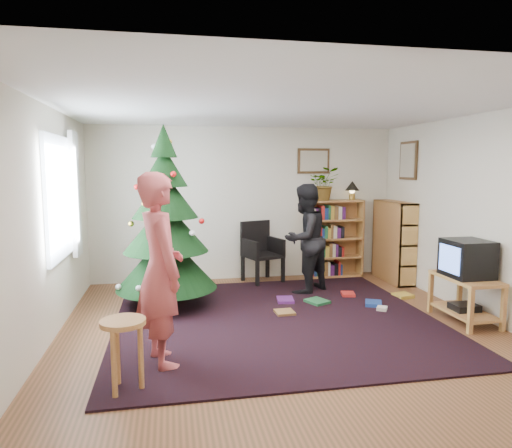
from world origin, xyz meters
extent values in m
plane|color=brown|center=(0.00, 0.00, 0.00)|extent=(5.00, 5.00, 0.00)
plane|color=white|center=(0.00, 0.00, 2.50)|extent=(5.00, 5.00, 0.00)
cube|color=silver|center=(0.00, 2.50, 1.25)|extent=(5.00, 0.02, 2.50)
cube|color=silver|center=(0.00, -2.50, 1.25)|extent=(5.00, 0.02, 2.50)
cube|color=silver|center=(-2.50, 0.00, 1.25)|extent=(0.02, 5.00, 2.50)
cube|color=silver|center=(2.50, 0.00, 1.25)|extent=(0.02, 5.00, 2.50)
cube|color=black|center=(0.00, 0.30, 0.01)|extent=(3.80, 3.60, 0.02)
cube|color=silver|center=(-2.47, 0.60, 1.50)|extent=(0.04, 1.20, 1.40)
cube|color=silver|center=(-2.43, 1.30, 1.50)|extent=(0.06, 0.35, 1.60)
cube|color=#4C3319|center=(1.15, 2.48, 1.95)|extent=(0.55, 0.03, 0.42)
cube|color=beige|center=(1.15, 2.48, 1.95)|extent=(0.47, 0.01, 0.34)
cube|color=#4C3319|center=(2.48, 1.75, 1.95)|extent=(0.03, 0.50, 0.60)
cube|color=beige|center=(2.48, 1.75, 1.95)|extent=(0.01, 0.42, 0.52)
cylinder|color=#3F2816|center=(-1.29, 1.11, 0.13)|extent=(0.13, 0.13, 0.26)
cone|color=black|center=(-1.29, 1.11, 0.63)|extent=(1.32, 1.32, 0.75)
cone|color=black|center=(-1.29, 1.11, 1.08)|extent=(1.11, 1.11, 0.66)
cone|color=black|center=(-1.29, 1.11, 1.49)|extent=(0.85, 0.85, 0.59)
cone|color=black|center=(-1.29, 1.11, 1.85)|extent=(0.60, 0.60, 0.51)
cone|color=black|center=(-1.29, 1.11, 2.18)|extent=(0.34, 0.34, 0.43)
cube|color=#B88842|center=(1.49, 2.34, 0.65)|extent=(0.95, 0.30, 1.30)
cube|color=#B88842|center=(1.49, 2.34, 1.29)|extent=(0.95, 0.30, 0.03)
cube|color=#B88842|center=(2.34, 1.87, 0.65)|extent=(0.30, 0.95, 1.30)
cube|color=#B88842|center=(2.34, 1.87, 1.29)|extent=(0.30, 0.95, 0.03)
cube|color=#B88842|center=(2.22, -0.16, 0.53)|extent=(0.47, 0.85, 0.04)
cube|color=#B88842|center=(2.01, -0.55, 0.26)|extent=(0.05, 0.05, 0.51)
cube|color=#B88842|center=(2.43, -0.55, 0.26)|extent=(0.05, 0.05, 0.51)
cube|color=#B88842|center=(2.01, 0.24, 0.26)|extent=(0.05, 0.05, 0.51)
cube|color=#B88842|center=(2.43, 0.24, 0.26)|extent=(0.05, 0.05, 0.51)
cube|color=#B88842|center=(2.22, -0.16, 0.12)|extent=(0.43, 0.81, 0.03)
cube|color=black|center=(2.22, -0.16, 0.17)|extent=(0.30, 0.25, 0.08)
cube|color=black|center=(2.22, -0.16, 0.77)|extent=(0.46, 0.51, 0.44)
cube|color=#537BE3|center=(1.99, -0.16, 0.77)|extent=(0.01, 0.39, 0.32)
cube|color=black|center=(0.22, 2.16, 0.44)|extent=(0.68, 0.68, 0.05)
cube|color=black|center=(0.22, 2.40, 0.71)|extent=(0.52, 0.22, 0.53)
cube|color=black|center=(-0.02, 1.92, 0.22)|extent=(0.06, 0.06, 0.44)
cube|color=black|center=(0.45, 1.92, 0.22)|extent=(0.06, 0.06, 0.44)
cube|color=black|center=(-0.02, 2.40, 0.22)|extent=(0.06, 0.06, 0.44)
cube|color=black|center=(0.45, 2.40, 0.22)|extent=(0.06, 0.06, 0.44)
cylinder|color=#B88842|center=(-1.63, -1.20, 0.59)|extent=(0.37, 0.37, 0.04)
cylinder|color=#B88842|center=(-1.50, -1.20, 0.29)|extent=(0.05, 0.05, 0.57)
cylinder|color=#B88842|center=(-1.70, -1.09, 0.29)|extent=(0.05, 0.05, 0.57)
cylinder|color=#B88842|center=(-1.70, -1.32, 0.29)|extent=(0.05, 0.05, 0.57)
imported|color=#BB4B4D|center=(-1.33, -0.70, 0.90)|extent=(0.61, 0.76, 1.80)
imported|color=black|center=(0.70, 1.45, 0.80)|extent=(0.99, 0.95, 1.61)
imported|color=gray|center=(1.29, 2.34, 1.57)|extent=(0.56, 0.51, 0.55)
cylinder|color=#A57F33|center=(1.79, 2.34, 1.35)|extent=(0.10, 0.10, 0.10)
sphere|color=#FFD88C|center=(1.79, 2.34, 1.46)|extent=(0.10, 0.10, 0.10)
cone|color=black|center=(1.79, 2.34, 1.54)|extent=(0.24, 0.24, 0.16)
cube|color=#A51E19|center=(1.25, 1.09, 0.04)|extent=(0.20, 0.20, 0.08)
cube|color=navy|center=(1.40, 0.59, 0.04)|extent=(0.20, 0.20, 0.08)
cube|color=#1E592D|center=(0.70, 0.84, 0.04)|extent=(0.20, 0.20, 0.08)
cube|color=gold|center=(2.01, 0.92, 0.04)|extent=(0.20, 0.20, 0.08)
cube|color=brown|center=(0.15, 0.48, 0.04)|extent=(0.20, 0.20, 0.08)
cube|color=beige|center=(1.42, 0.37, 0.04)|extent=(0.20, 0.20, 0.08)
cube|color=#4C1959|center=(0.30, 0.99, 0.04)|extent=(0.20, 0.20, 0.08)
camera|label=1|loc=(-1.24, -4.91, 1.84)|focal=32.00mm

